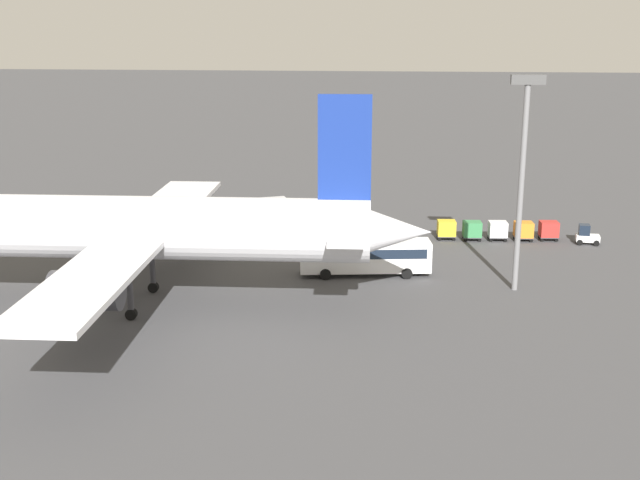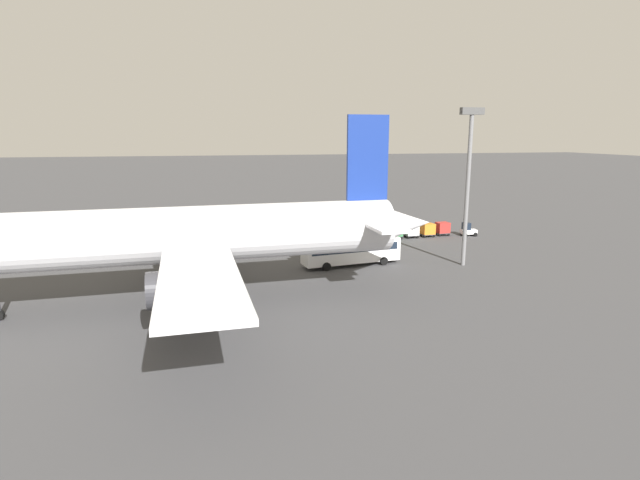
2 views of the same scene
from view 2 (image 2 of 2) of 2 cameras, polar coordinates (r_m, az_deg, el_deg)
The scene contains 12 objects.
ground_plane at distance 82.56m, azimuth -6.21°, elevation 1.07°, with size 600.00×600.00×0.00m, color #424244.
airplane at distance 46.94m, azimuth -15.95°, elevation 0.44°, with size 50.70×43.56×17.41m.
shuttle_bus_near at distance 72.43m, azimuth -11.65°, elevation 0.96°, with size 12.47×7.18×3.34m.
shuttle_bus_far at distance 60.28m, azimuth 3.58°, elevation -1.10°, with size 12.28×4.28×3.22m.
baggage_tug at distance 81.16m, azimuth 16.53°, elevation 1.13°, with size 2.52×1.84×2.10m.
worker_person at distance 82.96m, azimuth -3.72°, elevation 1.78°, with size 0.38×0.38×1.74m.
cargo_cart_red at distance 80.36m, azimuth 13.83°, elevation 1.35°, with size 2.11×1.82×2.06m.
cargo_cart_orange at distance 78.73m, azimuth 12.21°, elevation 1.21°, with size 2.11×1.82×2.06m.
cargo_cart_white at distance 77.52m, azimuth 10.42°, elevation 1.12°, with size 2.11×1.82×2.06m.
cargo_cart_green at distance 76.30m, azimuth 8.59°, elevation 1.01°, with size 2.11×1.82×2.06m.
cargo_cart_yellow at distance 75.46m, azimuth 6.63°, elevation 0.94°, with size 2.11×1.82×2.06m.
light_pole at distance 61.30m, azimuth 16.61°, elevation 7.51°, with size 2.80×0.70×18.55m.
Camera 2 is at (9.37, 80.53, 15.60)m, focal length 28.00 mm.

